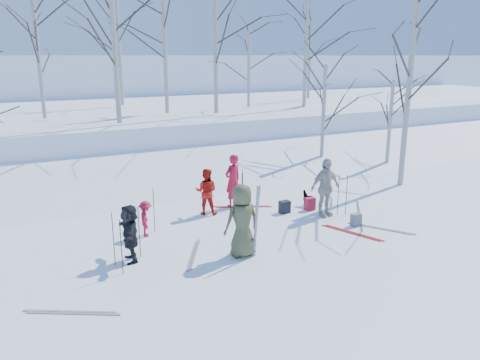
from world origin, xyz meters
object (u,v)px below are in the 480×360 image
skier_red_seated (146,219)px  dog (310,199)px  backpack_red (310,204)px  backpack_grey (356,220)px  skier_red_north (233,181)px  backpack_dark (285,207)px  skier_olive_center (242,221)px  skier_cream_east (325,187)px  skier_redor_behind (206,191)px  skier_grey_west (130,233)px

skier_red_seated → dog: size_ratio=1.65×
backpack_red → backpack_grey: 1.90m
dog → backpack_grey: size_ratio=1.64×
skier_red_north → backpack_dark: (1.19, -1.38, -0.70)m
skier_olive_center → skier_red_seated: skier_olive_center is taller
skier_red_seated → dog: bearing=-73.2°
skier_red_seated → skier_cream_east: (5.56, -0.95, 0.42)m
skier_red_north → backpack_grey: (2.42, -3.41, -0.71)m
skier_redor_behind → backpack_red: skier_redor_behind is taller
backpack_red → backpack_dark: (-0.91, 0.15, -0.01)m
skier_red_north → dog: size_ratio=2.89×
dog → backpack_dark: dog is taller
backpack_red → backpack_grey: bearing=-80.0°
skier_red_seated → skier_grey_west: skier_grey_west is taller
skier_olive_center → skier_red_seated: (-1.77, 2.46, -0.43)m
skier_red_seated → skier_grey_west: bearing=166.4°
skier_redor_behind → backpack_dark: bearing=-170.7°
skier_cream_east → backpack_red: (-0.06, 0.67, -0.73)m
skier_olive_center → skier_cream_east: size_ratio=1.01×
skier_red_seated → dog: (5.72, 0.06, -0.25)m
skier_cream_east → skier_grey_west: 6.41m
skier_cream_east → backpack_dark: skier_cream_east is taller
skier_red_seated → backpack_grey: (5.83, -2.15, -0.33)m
backpack_red → dog: bearing=56.5°
skier_olive_center → backpack_red: 4.39m
skier_cream_east → backpack_dark: bearing=136.1°
skier_grey_west → backpack_grey: skier_grey_west is taller
skier_redor_behind → skier_grey_west: bearing=72.7°
skier_grey_west → dog: size_ratio=2.35×
skier_cream_east → dog: (0.16, 1.00, -0.67)m
backpack_grey → backpack_dark: backpack_dark is taller
skier_grey_west → backpack_dark: bearing=112.2°
dog → backpack_dark: 1.14m
skier_olive_center → backpack_grey: (4.06, 0.31, -0.75)m
skier_red_north → backpack_dark: size_ratio=4.51×
skier_olive_center → skier_redor_behind: 3.48m
skier_olive_center → skier_grey_west: skier_olive_center is taller
skier_grey_west → skier_cream_east: bearing=102.9°
skier_olive_center → backpack_dark: size_ratio=4.72×
skier_olive_center → skier_cream_east: 4.08m
skier_grey_west → backpack_dark: 5.60m
skier_olive_center → skier_red_north: skier_olive_center is taller
backpack_red → backpack_dark: size_ratio=1.05×
skier_redor_behind → skier_grey_west: skier_redor_behind is taller
skier_olive_center → backpack_red: bearing=-149.2°
skier_grey_west → skier_redor_behind: bearing=136.2°
skier_olive_center → backpack_grey: 4.14m
skier_redor_behind → skier_grey_west: size_ratio=1.03×
backpack_dark → skier_cream_east: bearing=-40.5°
skier_olive_center → skier_red_seated: size_ratio=1.83×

